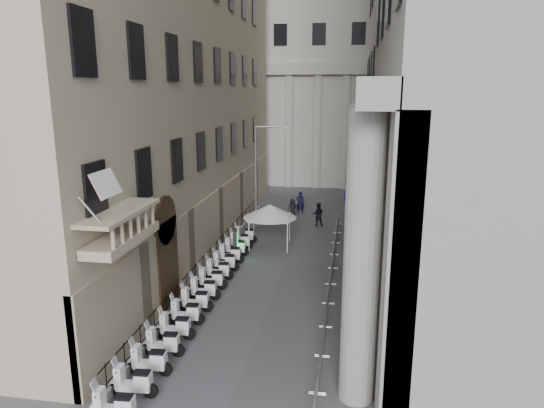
{
  "coord_description": "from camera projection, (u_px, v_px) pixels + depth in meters",
  "views": [
    {
      "loc": [
        3.82,
        -9.26,
        10.52
      ],
      "look_at": [
        -0.35,
        15.76,
        4.5
      ],
      "focal_mm": 32.0,
      "sensor_mm": 36.0,
      "label": 1
    }
  ],
  "objects": [
    {
      "name": "barrier_4",
      "position": [
        330.0,
        294.0,
        25.55
      ],
      "size": [
        0.6,
        2.4,
        1.1
      ],
      "primitive_type": null,
      "color": "#AFB3B8",
      "rests_on": "ground"
    },
    {
      "name": "scooter_5",
      "position": [
        187.0,
        324.0,
        22.24
      ],
      "size": [
        1.43,
        0.65,
        1.5
      ],
      "primitive_type": null,
      "rotation": [
        0.0,
        0.0,
        1.64
      ],
      "color": "white",
      "rests_on": "ground"
    },
    {
      "name": "iron_fence",
      "position": [
        215.0,
        264.0,
        29.89
      ],
      "size": [
        0.3,
        28.0,
        1.4
      ],
      "primitive_type": null,
      "color": "black",
      "rests_on": "ground"
    },
    {
      "name": "scooter_14",
      "position": [
        245.0,
        243.0,
        34.03
      ],
      "size": [
        1.43,
        0.65,
        1.5
      ],
      "primitive_type": null,
      "rotation": [
        0.0,
        0.0,
        1.64
      ],
      "color": "white",
      "rests_on": "ground"
    },
    {
      "name": "barrier_2",
      "position": [
        324.0,
        341.0,
        20.75
      ],
      "size": [
        0.6,
        2.4,
        1.1
      ],
      "primitive_type": null,
      "color": "#AFB3B8",
      "rests_on": "ground"
    },
    {
      "name": "barrier_5",
      "position": [
        332.0,
        276.0,
        27.95
      ],
      "size": [
        0.6,
        2.4,
        1.1
      ],
      "primitive_type": null,
      "color": "#AFB3B8",
      "rests_on": "ground"
    },
    {
      "name": "flag",
      "position": [
        123.0,
        390.0,
        17.37
      ],
      "size": [
        1.0,
        1.4,
        8.2
      ],
      "primitive_type": null,
      "color": "#9E0C11",
      "rests_on": "ground"
    },
    {
      "name": "scooter_9",
      "position": [
        219.0,
        279.0,
        27.48
      ],
      "size": [
        1.43,
        0.65,
        1.5
      ],
      "primitive_type": null,
      "rotation": [
        0.0,
        0.0,
        1.64
      ],
      "color": "white",
      "rests_on": "ground"
    },
    {
      "name": "barrier_7",
      "position": [
        335.0,
        249.0,
        32.75
      ],
      "size": [
        0.6,
        2.4,
        1.1
      ],
      "primitive_type": null,
      "color": "#AFB3B8",
      "rests_on": "ground"
    },
    {
      "name": "scooter_1",
      "position": [
        135.0,
        397.0,
        17.0
      ],
      "size": [
        1.43,
        0.65,
        1.5
      ],
      "primitive_type": null,
      "rotation": [
        0.0,
        0.0,
        1.64
      ],
      "color": "white",
      "rests_on": "ground"
    },
    {
      "name": "scooter_13",
      "position": [
        241.0,
        249.0,
        32.72
      ],
      "size": [
        1.43,
        0.65,
        1.5
      ],
      "primitive_type": null,
      "rotation": [
        0.0,
        0.0,
        1.64
      ],
      "color": "white",
      "rests_on": "ground"
    },
    {
      "name": "scooter_12",
      "position": [
        236.0,
        256.0,
        31.41
      ],
      "size": [
        1.43,
        0.65,
        1.5
      ],
      "primitive_type": null,
      "rotation": [
        0.0,
        0.0,
        1.64
      ],
      "color": "white",
      "rests_on": "ground"
    },
    {
      "name": "pedestrian_c",
      "position": [
        292.0,
        209.0,
        40.03
      ],
      "size": [
        1.01,
        0.89,
        1.74
      ],
      "primitive_type": "imported",
      "rotation": [
        0.0,
        0.0,
        3.63
      ],
      "color": "black",
      "rests_on": "ground"
    },
    {
      "name": "scooter_3",
      "position": [
        164.0,
        356.0,
        19.62
      ],
      "size": [
        1.43,
        0.65,
        1.5
      ],
      "primitive_type": null,
      "rotation": [
        0.0,
        0.0,
        1.64
      ],
      "color": "white",
      "rests_on": "ground"
    },
    {
      "name": "scooter_10",
      "position": [
        225.0,
        271.0,
        28.79
      ],
      "size": [
        1.43,
        0.65,
        1.5
      ],
      "primitive_type": null,
      "rotation": [
        0.0,
        0.0,
        1.64
      ],
      "color": "white",
      "rests_on": "ground"
    },
    {
      "name": "scooter_6",
      "position": [
        196.0,
        311.0,
        23.55
      ],
      "size": [
        1.43,
        0.65,
        1.5
      ],
      "primitive_type": null,
      "rotation": [
        0.0,
        0.0,
        1.64
      ],
      "color": "white",
      "rests_on": "ground"
    },
    {
      "name": "scooter_4",
      "position": [
        176.0,
        339.0,
        20.93
      ],
      "size": [
        1.43,
        0.65,
        1.5
      ],
      "primitive_type": null,
      "rotation": [
        0.0,
        0.0,
        1.64
      ],
      "color": "white",
      "rests_on": "ground"
    },
    {
      "name": "street_lamp",
      "position": [
        260.0,
        170.0,
        35.98
      ],
      "size": [
        2.58,
        0.41,
        7.91
      ],
      "rotation": [
        0.0,
        0.0,
        0.09
      ],
      "color": "gray",
      "rests_on": "ground"
    },
    {
      "name": "scooter_2",
      "position": [
        151.0,
        375.0,
        18.31
      ],
      "size": [
        1.43,
        0.65,
        1.5
      ],
      "primitive_type": null,
      "rotation": [
        0.0,
        0.0,
        1.64
      ],
      "color": "white",
      "rests_on": "ground"
    },
    {
      "name": "scooter_8",
      "position": [
        212.0,
        289.0,
        26.17
      ],
      "size": [
        1.43,
        0.65,
        1.5
      ],
      "primitive_type": null,
      "rotation": [
        0.0,
        0.0,
        1.64
      ],
      "color": "white",
      "rests_on": "ground"
    },
    {
      "name": "info_kiosk",
      "position": [
        235.0,
        244.0,
        30.72
      ],
      "size": [
        0.46,
        0.93,
        1.9
      ],
      "rotation": [
        0.0,
        0.0,
        0.22
      ],
      "color": "black",
      "rests_on": "ground"
    },
    {
      "name": "scooter_11",
      "position": [
        231.0,
        263.0,
        30.1
      ],
      "size": [
        1.43,
        0.65,
        1.5
      ],
      "primitive_type": null,
      "rotation": [
        0.0,
        0.0,
        1.64
      ],
      "color": "white",
      "rests_on": "ground"
    },
    {
      "name": "pedestrian_b",
      "position": [
        318.0,
        214.0,
        38.14
      ],
      "size": [
        0.92,
        0.73,
        1.84
      ],
      "primitive_type": "imported",
      "rotation": [
        0.0,
        0.0,
        3.18
      ],
      "color": "black",
      "rests_on": "ground"
    },
    {
      "name": "security_tent",
      "position": [
        271.0,
        212.0,
        32.66
      ],
      "size": [
        3.63,
        3.63,
        2.95
      ],
      "color": "white",
      "rests_on": "ground"
    },
    {
      "name": "far_building",
      "position": [
        322.0,
        48.0,
        54.53
      ],
      "size": [
        22.0,
        10.0,
        30.0
      ],
      "primitive_type": "cube",
      "color": "beige",
      "rests_on": "ground"
    },
    {
      "name": "barrier_3",
      "position": [
        327.0,
        315.0,
        23.15
      ],
      "size": [
        0.6,
        2.4,
        1.1
      ],
      "primitive_type": null,
      "color": "#AFB3B8",
      "rests_on": "ground"
    },
    {
      "name": "pedestrian_a",
      "position": [
        300.0,
        203.0,
        41.89
      ],
      "size": [
        0.77,
        0.56,
        1.94
      ],
      "primitive_type": "imported",
      "rotation": [
        0.0,
        0.0,
        3.28
      ],
      "color": "#0D0D35",
      "rests_on": "ground"
    },
    {
      "name": "barrier_6",
      "position": [
        334.0,
        261.0,
        30.35
      ],
      "size": [
        0.6,
        2.4,
        1.1
      ],
      "primitive_type": null,
      "color": "#AFB3B8",
      "rests_on": "ground"
    },
    {
      "name": "scooter_7",
      "position": [
        204.0,
        300.0,
        24.86
      ],
      "size": [
        1.43,
        0.65,
        1.5
      ],
      "primitive_type": null,
      "rotation": [
        0.0,
        0.0,
        1.64
      ],
      "color": "white",
      "rests_on": "ground"
    },
    {
      "name": "blue_awning",
      "position": [
        354.0,
        234.0,
        36.22
      ],
      "size": [
        1.6,
        3.0,
        3.0
      ],
      "primitive_type": null,
      "color": "navy",
      "rests_on": "ground"
    },
    {
      "name": "barrier_1",
      "position": [
        320.0,
        374.0,
        18.35
      ],
      "size": [
        0.6,
        2.4,
        1.1
      ],
      "primitive_type": null,
      "color": "#AFB3B8",
      "rests_on": "ground"
    },
    {
      "name": "barrier_8",
      "position": [
        336.0,
        238.0,
        35.15
      ],
      "size": [
        0.6,
        2.4,
        1.1
      ],
      "primitive_type": null,
      "color": "#AFB3B8",
      "rests_on": "ground"
    },
    {
      "name": "barrier_9",
      "position": [
        338.0,
        228.0,
        37.55
      ],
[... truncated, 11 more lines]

